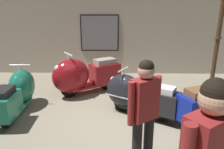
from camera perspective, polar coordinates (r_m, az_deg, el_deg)
name	(u,v)px	position (r m, az deg, el deg)	size (l,w,h in m)	color
ground_plane	(111,127)	(4.20, -0.34, -13.83)	(60.00, 60.00, 0.00)	gray
showroom_back_wall	(113,21)	(7.24, 0.37, 14.09)	(18.00, 0.24, 3.53)	#BCB29E
scooter_0	(18,92)	(5.02, -23.78, -4.30)	(0.55, 1.63, 0.98)	black
scooter_1	(82,75)	(5.55, -7.96, -0.25)	(1.82, 1.45, 1.13)	black
scooter_2	(135,95)	(4.52, 6.09, -5.35)	(1.58, 1.18, 0.96)	black
lamppost	(219,33)	(6.12, 26.47, 9.79)	(0.30, 0.30, 2.75)	#472D19
visitor_1	(144,109)	(2.86, 8.56, -9.12)	(0.45, 0.39, 1.58)	black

